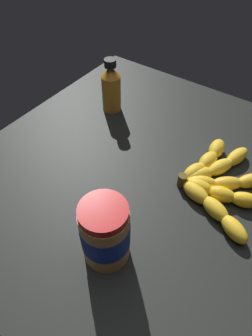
{
  "coord_description": "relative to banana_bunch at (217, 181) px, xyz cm",
  "views": [
    {
      "loc": [
        -40.91,
        -25.77,
        52.16
      ],
      "look_at": [
        -4.21,
        0.15,
        3.57
      ],
      "focal_mm": 31.83,
      "sensor_mm": 36.0,
      "label": 1
    }
  ],
  "objects": [
    {
      "name": "ground_plane",
      "position": [
        -5.66,
        17.64,
        -3.6
      ],
      "size": [
        84.35,
        75.58,
        3.87
      ],
      "primitive_type": "cube",
      "color": "black"
    },
    {
      "name": "banana_bunch",
      "position": [
        0.0,
        0.0,
        0.0
      ],
      "size": [
        26.71,
        19.41,
        3.49
      ],
      "color": "yellow",
      "rests_on": "ground_plane"
    },
    {
      "name": "peanut_butter_jar",
      "position": [
        -26.92,
        10.16,
        5.2
      ],
      "size": [
        8.76,
        8.76,
        13.91
      ],
      "color": "#BF8442",
      "rests_on": "ground_plane"
    },
    {
      "name": "honey_bottle",
      "position": [
        9.77,
        36.65,
        5.39
      ],
      "size": [
        5.31,
        5.31,
        15.34
      ],
      "color": "orange",
      "rests_on": "ground_plane"
    }
  ]
}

